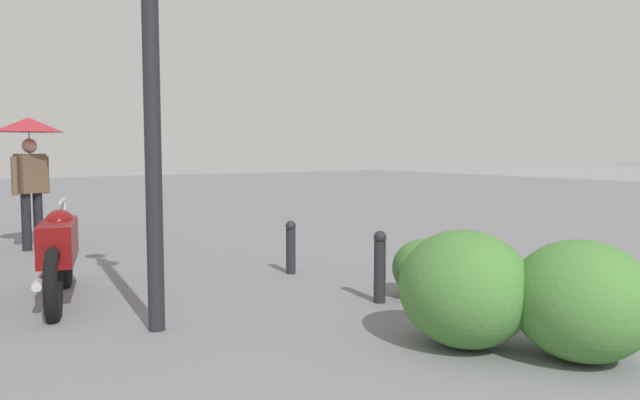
# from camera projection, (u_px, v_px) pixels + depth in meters

# --- Properties ---
(lamppost) EXTENTS (0.98, 0.28, 3.84)m
(lamppost) POSITION_uv_depth(u_px,v_px,m) (150.00, 24.00, 5.06)
(lamppost) COLOR #232328
(lamppost) RESTS_ON ground
(motorcycle) EXTENTS (2.13, 0.70, 1.06)m
(motorcycle) POSITION_uv_depth(u_px,v_px,m) (59.00, 252.00, 6.28)
(motorcycle) COLOR black
(motorcycle) RESTS_ON ground
(pedestrian) EXTENTS (1.00, 1.00, 2.03)m
(pedestrian) POSITION_uv_depth(u_px,v_px,m) (29.00, 146.00, 9.37)
(pedestrian) COLOR black
(pedestrian) RESTS_ON ground
(bollard_near) EXTENTS (0.13, 0.13, 0.73)m
(bollard_near) POSITION_uv_depth(u_px,v_px,m) (380.00, 265.00, 6.20)
(bollard_near) COLOR #232328
(bollard_near) RESTS_ON ground
(bollard_mid) EXTENTS (0.13, 0.13, 0.66)m
(bollard_mid) POSITION_uv_depth(u_px,v_px,m) (291.00, 246.00, 7.66)
(bollard_mid) COLOR #232328
(bollard_mid) RESTS_ON ground
(shrub_low) EXTENTS (0.73, 0.66, 0.62)m
(shrub_low) POSITION_uv_depth(u_px,v_px,m) (425.00, 268.00, 6.40)
(shrub_low) COLOR #477F38
(shrub_low) RESTS_ON ground
(shrub_round) EXTENTS (1.05, 0.94, 0.89)m
(shrub_round) POSITION_uv_depth(u_px,v_px,m) (581.00, 300.00, 4.49)
(shrub_round) COLOR #477F38
(shrub_round) RESTS_ON ground
(shrub_wide) EXTENTS (1.08, 0.98, 0.92)m
(shrub_wide) POSITION_uv_depth(u_px,v_px,m) (464.00, 289.00, 4.81)
(shrub_wide) COLOR #477F38
(shrub_wide) RESTS_ON ground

